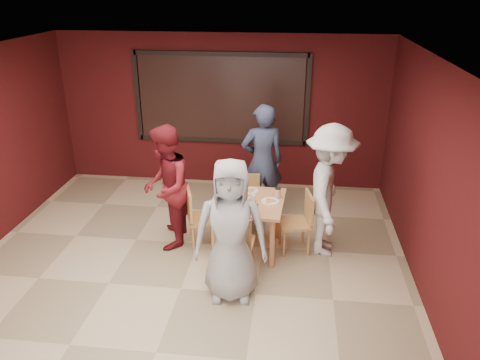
# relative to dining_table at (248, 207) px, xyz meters

# --- Properties ---
(floor) EXTENTS (7.00, 7.00, 0.00)m
(floor) POSITION_rel_dining_table_xyz_m (-0.74, -1.05, -0.69)
(floor) COLOR #C9B48C
(floor) RESTS_ON ground
(window_blinds) EXTENTS (3.00, 0.02, 1.50)m
(window_blinds) POSITION_rel_dining_table_xyz_m (-0.74, 2.40, 0.96)
(window_blinds) COLOR black
(dining_table) EXTENTS (1.05, 1.05, 0.94)m
(dining_table) POSITION_rel_dining_table_xyz_m (0.00, 0.00, 0.00)
(dining_table) COLOR tan
(dining_table) RESTS_ON floor
(chair_front) EXTENTS (0.47, 0.47, 0.93)m
(chair_front) POSITION_rel_dining_table_xyz_m (-0.08, -0.70, -0.16)
(chair_front) COLOR #B07644
(chair_front) RESTS_ON floor
(chair_back) EXTENTS (0.45, 0.45, 0.83)m
(chair_back) POSITION_rel_dining_table_xyz_m (-0.08, 0.76, -0.22)
(chair_back) COLOR #B07644
(chair_back) RESTS_ON floor
(chair_left) EXTENTS (0.56, 0.56, 0.92)m
(chair_left) POSITION_rel_dining_table_xyz_m (-0.71, 0.00, -0.17)
(chair_left) COLOR #B07644
(chair_left) RESTS_ON floor
(chair_right) EXTENTS (0.51, 0.51, 0.89)m
(chair_right) POSITION_rel_dining_table_xyz_m (0.75, 0.08, -0.19)
(chair_right) COLOR #B07644
(chair_right) RESTS_ON floor
(diner_front) EXTENTS (0.92, 0.64, 1.80)m
(diner_front) POSITION_rel_dining_table_xyz_m (-0.09, -1.08, 0.21)
(diner_front) COLOR #A0A0A0
(diner_front) RESTS_ON floor
(diner_back) EXTENTS (0.79, 0.63, 1.89)m
(diner_back) POSITION_rel_dining_table_xyz_m (0.12, 1.14, 0.25)
(diner_back) COLOR #323C59
(diner_back) RESTS_ON floor
(diner_left) EXTENTS (0.79, 0.96, 1.81)m
(diner_left) POSITION_rel_dining_table_xyz_m (-1.18, 0.05, 0.22)
(diner_left) COLOR maroon
(diner_left) RESTS_ON floor
(diner_right) EXTENTS (0.80, 1.28, 1.89)m
(diner_right) POSITION_rel_dining_table_xyz_m (1.12, 0.11, 0.26)
(diner_right) COLOR silver
(diner_right) RESTS_ON floor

